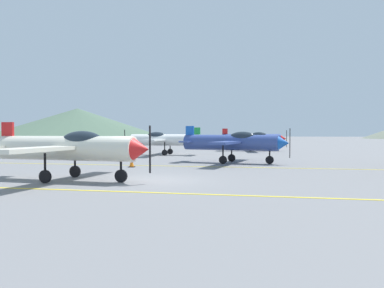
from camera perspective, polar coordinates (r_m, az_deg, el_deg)
ground_plane at (r=16.75m, az=-6.04°, el=-5.54°), size 400.00×400.00×0.00m
apron_line_near at (r=13.72m, az=-10.10°, el=-7.14°), size 80.00×0.16×0.01m
apron_line_far at (r=23.64m, az=-0.86°, el=-3.40°), size 80.00×0.16×0.01m
airplane_near at (r=17.43m, az=-17.97°, el=-0.48°), size 7.58×8.72×2.61m
airplane_mid at (r=26.37m, az=6.42°, el=0.31°), size 7.62×8.71×2.61m
airplane_far at (r=35.98m, az=-4.49°, el=0.68°), size 7.52×8.68×2.61m
airplane_back at (r=44.39m, az=9.33°, el=0.86°), size 7.61×8.72×2.61m
traffic_cone_front at (r=23.38m, az=-9.12°, el=-2.78°), size 0.36×0.36×0.59m
hill_left at (r=156.91m, az=-16.95°, el=3.03°), size 71.80×71.80×11.84m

